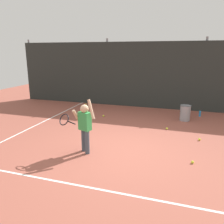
{
  "coord_description": "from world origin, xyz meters",
  "views": [
    {
      "loc": [
        1.39,
        -5.22,
        2.41
      ],
      "look_at": [
        -0.42,
        0.37,
        0.85
      ],
      "focal_mm": 36.75,
      "sensor_mm": 36.0,
      "label": 1
    }
  ],
  "objects_px": {
    "tennis_ball_1": "(199,139)",
    "tennis_ball_4": "(86,104)",
    "tennis_player": "(84,124)",
    "ball_hopper": "(185,113)",
    "tennis_ball_3": "(103,116)",
    "water_bottle": "(200,114)",
    "tennis_ball_0": "(193,162)",
    "tennis_ball_2": "(167,129)"
  },
  "relations": [
    {
      "from": "tennis_ball_4",
      "to": "tennis_ball_2",
      "type": "bearing_deg",
      "value": -31.5
    },
    {
      "from": "tennis_ball_0",
      "to": "tennis_ball_1",
      "type": "height_order",
      "value": "same"
    },
    {
      "from": "ball_hopper",
      "to": "tennis_ball_4",
      "type": "relative_size",
      "value": 8.52
    },
    {
      "from": "tennis_ball_4",
      "to": "tennis_ball_3",
      "type": "bearing_deg",
      "value": -47.76
    },
    {
      "from": "water_bottle",
      "to": "tennis_ball_1",
      "type": "distance_m",
      "value": 2.62
    },
    {
      "from": "water_bottle",
      "to": "ball_hopper",
      "type": "bearing_deg",
      "value": -126.52
    },
    {
      "from": "ball_hopper",
      "to": "tennis_ball_3",
      "type": "bearing_deg",
      "value": -171.54
    },
    {
      "from": "ball_hopper",
      "to": "tennis_ball_0",
      "type": "xyz_separation_m",
      "value": [
        0.21,
        -3.37,
        -0.26
      ]
    },
    {
      "from": "tennis_ball_0",
      "to": "tennis_ball_1",
      "type": "relative_size",
      "value": 1.0
    },
    {
      "from": "tennis_ball_0",
      "to": "tennis_ball_4",
      "type": "height_order",
      "value": "same"
    },
    {
      "from": "tennis_ball_2",
      "to": "tennis_ball_4",
      "type": "distance_m",
      "value": 4.55
    },
    {
      "from": "tennis_player",
      "to": "ball_hopper",
      "type": "bearing_deg",
      "value": 77.59
    },
    {
      "from": "ball_hopper",
      "to": "tennis_ball_4",
      "type": "height_order",
      "value": "ball_hopper"
    },
    {
      "from": "tennis_player",
      "to": "tennis_ball_1",
      "type": "bearing_deg",
      "value": 52.15
    },
    {
      "from": "water_bottle",
      "to": "tennis_ball_3",
      "type": "bearing_deg",
      "value": -161.46
    },
    {
      "from": "water_bottle",
      "to": "tennis_ball_4",
      "type": "height_order",
      "value": "water_bottle"
    },
    {
      "from": "ball_hopper",
      "to": "water_bottle",
      "type": "xyz_separation_m",
      "value": [
        0.54,
        0.73,
        -0.18
      ]
    },
    {
      "from": "water_bottle",
      "to": "tennis_ball_2",
      "type": "bearing_deg",
      "value": -118.75
    },
    {
      "from": "tennis_ball_2",
      "to": "tennis_ball_4",
      "type": "relative_size",
      "value": 1.0
    },
    {
      "from": "tennis_ball_1",
      "to": "tennis_ball_4",
      "type": "xyz_separation_m",
      "value": [
        -4.83,
        3.05,
        0.0
      ]
    },
    {
      "from": "tennis_ball_2",
      "to": "tennis_ball_3",
      "type": "bearing_deg",
      "value": 162.3
    },
    {
      "from": "tennis_player",
      "to": "tennis_ball_4",
      "type": "xyz_separation_m",
      "value": [
        -2.1,
        4.73,
        -0.69
      ]
    },
    {
      "from": "tennis_ball_4",
      "to": "tennis_ball_1",
      "type": "bearing_deg",
      "value": -32.25
    },
    {
      "from": "tennis_ball_4",
      "to": "tennis_ball_0",
      "type": "bearing_deg",
      "value": -44.47
    },
    {
      "from": "tennis_ball_0",
      "to": "tennis_ball_1",
      "type": "xyz_separation_m",
      "value": [
        0.21,
        1.49,
        0.0
      ]
    },
    {
      "from": "tennis_ball_0",
      "to": "tennis_ball_1",
      "type": "distance_m",
      "value": 1.5
    },
    {
      "from": "tennis_ball_2",
      "to": "tennis_ball_1",
      "type": "bearing_deg",
      "value": -35.2
    },
    {
      "from": "water_bottle",
      "to": "tennis_ball_0",
      "type": "distance_m",
      "value": 4.11
    },
    {
      "from": "tennis_ball_0",
      "to": "tennis_ball_2",
      "type": "bearing_deg",
      "value": 108.91
    },
    {
      "from": "tennis_ball_2",
      "to": "tennis_ball_4",
      "type": "height_order",
      "value": "same"
    },
    {
      "from": "ball_hopper",
      "to": "tennis_ball_3",
      "type": "distance_m",
      "value": 2.99
    },
    {
      "from": "tennis_player",
      "to": "ball_hopper",
      "type": "relative_size",
      "value": 2.4
    },
    {
      "from": "tennis_ball_1",
      "to": "tennis_ball_4",
      "type": "bearing_deg",
      "value": 147.75
    },
    {
      "from": "tennis_ball_1",
      "to": "tennis_ball_4",
      "type": "distance_m",
      "value": 5.71
    },
    {
      "from": "tennis_player",
      "to": "water_bottle",
      "type": "bearing_deg",
      "value": 76.95
    },
    {
      "from": "tennis_player",
      "to": "tennis_ball_2",
      "type": "relative_size",
      "value": 20.46
    },
    {
      "from": "tennis_ball_2",
      "to": "tennis_ball_0",
      "type": "bearing_deg",
      "value": -71.09
    },
    {
      "from": "tennis_ball_0",
      "to": "tennis_ball_3",
      "type": "distance_m",
      "value": 4.31
    },
    {
      "from": "tennis_ball_0",
      "to": "tennis_ball_4",
      "type": "bearing_deg",
      "value": 135.53
    },
    {
      "from": "tennis_ball_3",
      "to": "water_bottle",
      "type": "bearing_deg",
      "value": 18.54
    },
    {
      "from": "water_bottle",
      "to": "tennis_ball_1",
      "type": "xyz_separation_m",
      "value": [
        -0.12,
        -2.61,
        -0.08
      ]
    },
    {
      "from": "ball_hopper",
      "to": "tennis_ball_2",
      "type": "relative_size",
      "value": 8.52
    }
  ]
}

